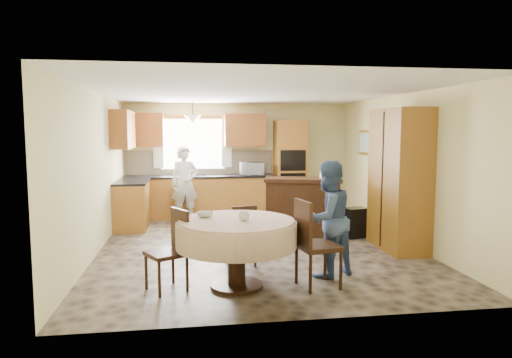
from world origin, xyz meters
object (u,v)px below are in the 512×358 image
object	(u,v)px
chair_right	(312,239)
person_dining	(328,219)
person_sink	(185,184)
chair_back	(242,232)
sideboard	(303,208)
cupboard	(400,180)
dining_table	(237,235)
chair_left	(172,246)
oven_tower	(290,168)

from	to	relation	value
chair_right	person_dining	bearing A→B (deg)	-48.56
person_sink	chair_back	bearing A→B (deg)	-85.27
sideboard	person_dining	xyz separation A→B (m)	(-0.26, -2.35, 0.27)
chair_back	chair_right	world-z (taller)	chair_right
cupboard	dining_table	world-z (taller)	cupboard
chair_back	dining_table	bearing A→B (deg)	66.95
cupboard	chair_left	bearing A→B (deg)	-158.43
cupboard	chair_back	xyz separation A→B (m)	(-2.58, -0.59, -0.64)
sideboard	person_sink	xyz separation A→B (m)	(-2.12, 1.58, 0.30)
chair_right	person_dining	world-z (taller)	person_dining
cupboard	person_dining	distance (m)	1.97
chair_back	person_dining	size ratio (longest dim) A/B	0.58
cupboard	chair_left	size ratio (longest dim) A/B	2.33
dining_table	chair_back	world-z (taller)	chair_back
sideboard	chair_back	bearing A→B (deg)	-112.24
chair_right	chair_back	bearing A→B (deg)	25.70
oven_tower	person_sink	distance (m)	2.38
dining_table	chair_right	world-z (taller)	chair_right
chair_back	chair_right	xyz separation A→B (m)	(0.73, -0.99, 0.11)
chair_left	chair_back	bearing A→B (deg)	101.22
dining_table	person_sink	size ratio (longest dim) A/B	0.92
chair_back	person_sink	world-z (taller)	person_sink
oven_tower	cupboard	size ratio (longest dim) A/B	0.95
sideboard	cupboard	size ratio (longest dim) A/B	0.61
cupboard	chair_back	world-z (taller)	cupboard
oven_tower	chair_left	size ratio (longest dim) A/B	2.21
sideboard	dining_table	xyz separation A→B (m)	(-1.47, -2.61, 0.16)
oven_tower	person_sink	world-z (taller)	oven_tower
dining_table	chair_left	xyz separation A→B (m)	(-0.77, 0.04, -0.12)
dining_table	person_sink	world-z (taller)	person_sink
chair_right	person_sink	size ratio (longest dim) A/B	0.68
sideboard	cupboard	distance (m)	1.85
person_dining	dining_table	bearing A→B (deg)	-12.99
chair_back	sideboard	bearing A→B (deg)	-138.44
cupboard	person_dining	xyz separation A→B (m)	(-1.54, -1.17, -0.36)
oven_tower	chair_back	world-z (taller)	oven_tower
oven_tower	dining_table	xyz separation A→B (m)	(-1.68, -4.62, -0.41)
oven_tower	cupboard	bearing A→B (deg)	-71.43
chair_left	person_sink	world-z (taller)	person_sink
person_sink	chair_right	bearing A→B (deg)	-79.37
sideboard	chair_right	world-z (taller)	chair_right
chair_back	person_dining	world-z (taller)	person_dining
chair_left	person_dining	size ratio (longest dim) A/B	0.64
cupboard	person_sink	world-z (taller)	cupboard
dining_table	chair_left	distance (m)	0.78
chair_left	chair_right	distance (m)	1.67
chair_back	chair_right	distance (m)	1.23
sideboard	chair_back	xyz separation A→B (m)	(-1.31, -1.77, -0.01)
chair_back	chair_right	bearing A→B (deg)	114.45
sideboard	chair_left	world-z (taller)	sideboard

